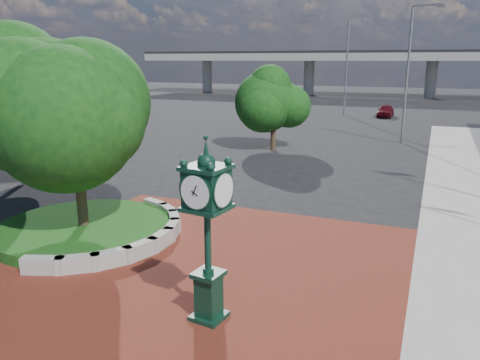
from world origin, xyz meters
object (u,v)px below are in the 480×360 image
object	(u,v)px
street_lamp_near	(411,65)
street_lamp_far	(349,60)
post_clock	(207,225)
parked_car	(386,111)

from	to	relation	value
street_lamp_near	street_lamp_far	distance (m)	18.20
post_clock	street_lamp_far	world-z (taller)	street_lamp_far
street_lamp_far	post_clock	bearing A→B (deg)	-83.95
post_clock	parked_car	size ratio (longest dim) A/B	1.13
street_lamp_far	street_lamp_near	bearing A→B (deg)	-66.24
street_lamp_near	street_lamp_far	bearing A→B (deg)	113.76
post_clock	street_lamp_far	distance (m)	44.60
street_lamp_near	parked_car	bearing A→B (deg)	100.59
street_lamp_near	street_lamp_far	world-z (taller)	street_lamp_far
street_lamp_near	street_lamp_far	size ratio (longest dim) A/B	0.95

